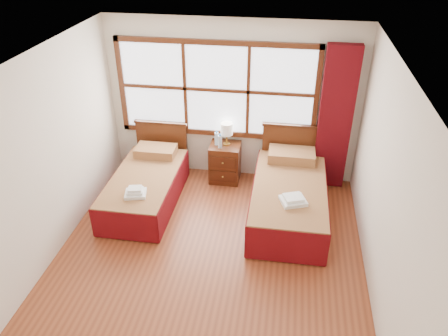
# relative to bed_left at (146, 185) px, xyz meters

# --- Properties ---
(floor) EXTENTS (4.50, 4.50, 0.00)m
(floor) POSITION_rel_bed_left_xyz_m (1.18, -1.20, -0.28)
(floor) COLOR brown
(floor) RESTS_ON ground
(ceiling) EXTENTS (4.50, 4.50, 0.00)m
(ceiling) POSITION_rel_bed_left_xyz_m (1.18, -1.20, 2.32)
(ceiling) COLOR white
(ceiling) RESTS_ON wall_back
(wall_back) EXTENTS (4.00, 0.00, 4.00)m
(wall_back) POSITION_rel_bed_left_xyz_m (1.18, 1.05, 1.02)
(wall_back) COLOR silver
(wall_back) RESTS_ON floor
(wall_left) EXTENTS (0.00, 4.50, 4.50)m
(wall_left) POSITION_rel_bed_left_xyz_m (-0.82, -1.20, 1.02)
(wall_left) COLOR silver
(wall_left) RESTS_ON floor
(wall_right) EXTENTS (0.00, 4.50, 4.50)m
(wall_right) POSITION_rel_bed_left_xyz_m (3.18, -1.20, 1.02)
(wall_right) COLOR silver
(wall_right) RESTS_ON floor
(window) EXTENTS (3.16, 0.06, 1.56)m
(window) POSITION_rel_bed_left_xyz_m (0.93, 1.01, 1.22)
(window) COLOR white
(window) RESTS_ON wall_back
(curtain) EXTENTS (0.50, 0.16, 2.30)m
(curtain) POSITION_rel_bed_left_xyz_m (2.78, 0.91, 0.89)
(curtain) COLOR #59080F
(curtain) RESTS_ON wall_back
(bed_left) EXTENTS (0.95, 1.97, 0.92)m
(bed_left) POSITION_rel_bed_left_xyz_m (0.00, 0.00, 0.00)
(bed_left) COLOR #3B1A0C
(bed_left) RESTS_ON floor
(bed_right) EXTENTS (1.06, 2.08, 1.03)m
(bed_right) POSITION_rel_bed_left_xyz_m (2.17, -0.00, 0.03)
(bed_right) COLOR #3B1A0C
(bed_right) RESTS_ON floor
(nightstand) EXTENTS (0.49, 0.48, 0.65)m
(nightstand) POSITION_rel_bed_left_xyz_m (1.10, 0.80, 0.04)
(nightstand) COLOR #4B2210
(nightstand) RESTS_ON floor
(towels_left) EXTENTS (0.34, 0.31, 0.12)m
(towels_left) POSITION_rel_bed_left_xyz_m (0.05, -0.57, 0.26)
(towels_left) COLOR white
(towels_left) RESTS_ON bed_left
(towels_right) EXTENTS (0.40, 0.38, 0.10)m
(towels_right) POSITION_rel_bed_left_xyz_m (2.22, -0.49, 0.31)
(towels_right) COLOR white
(towels_right) RESTS_ON bed_right
(lamp) EXTENTS (0.19, 0.19, 0.38)m
(lamp) POSITION_rel_bed_left_xyz_m (1.12, 0.83, 0.63)
(lamp) COLOR gold
(lamp) RESTS_ON nightstand
(bottle_near) EXTENTS (0.06, 0.06, 0.24)m
(bottle_near) POSITION_rel_bed_left_xyz_m (0.96, 0.80, 0.48)
(bottle_near) COLOR silver
(bottle_near) RESTS_ON nightstand
(bottle_far) EXTENTS (0.06, 0.06, 0.24)m
(bottle_far) POSITION_rel_bed_left_xyz_m (1.03, 0.71, 0.48)
(bottle_far) COLOR silver
(bottle_far) RESTS_ON nightstand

